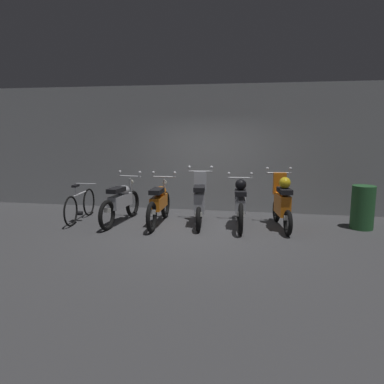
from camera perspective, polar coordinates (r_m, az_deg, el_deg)
ground_plane at (r=7.82m, az=0.40°, el=-6.19°), size 80.00×80.00×0.00m
back_wall at (r=9.82m, az=2.76°, el=6.68°), size 16.00×0.30×3.25m
motorbike_slot_0 at (r=8.66m, az=-10.86°, el=-1.45°), size 0.59×1.95×1.15m
motorbike_slot_1 at (r=8.40m, az=-5.07°, el=-1.66°), size 0.59×1.95×1.15m
motorbike_slot_2 at (r=8.35m, az=1.18°, el=-1.44°), size 0.59×1.68×1.29m
motorbike_slot_3 at (r=8.24m, az=7.40°, el=-1.67°), size 0.59×1.95×1.15m
motorbike_slot_4 at (r=8.25m, az=13.67°, el=-1.56°), size 0.58×1.67×1.29m
bicycle at (r=9.10m, az=-16.79°, el=-1.99°), size 0.50×1.73×0.89m
trash_bin at (r=8.79m, az=24.74°, el=-2.16°), size 0.48×0.48×0.94m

